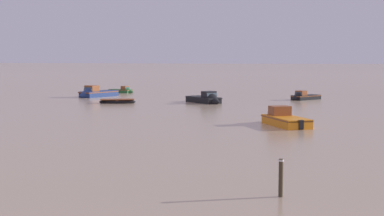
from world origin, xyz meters
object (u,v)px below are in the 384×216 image
rowboat_moored_0 (117,102)px  motorboat_moored_4 (302,98)px  motorboat_moored_0 (94,94)px  mooring_post_left (281,179)px  motorboat_moored_6 (124,91)px  motorboat_moored_3 (208,100)px  motorboat_moored_1 (281,120)px

rowboat_moored_0 → motorboat_moored_4: bearing=8.8°
motorboat_moored_0 → motorboat_moored_4: (28.29, 0.79, -0.10)m
motorboat_moored_0 → motorboat_moored_4: bearing=118.4°
motorboat_moored_4 → rowboat_moored_0: bearing=-24.0°
motorboat_moored_4 → mooring_post_left: mooring_post_left is taller
motorboat_moored_4 → motorboat_moored_0: bearing=-46.1°
motorboat_moored_6 → motorboat_moored_3: bearing=-29.4°
rowboat_moored_0 → motorboat_moored_6: size_ratio=1.06×
motorboat_moored_0 → mooring_post_left: (27.68, -49.48, 0.37)m
mooring_post_left → motorboat_moored_3: bearing=103.8°
rowboat_moored_0 → motorboat_moored_0: (-6.53, 8.76, 0.18)m
motorboat_moored_3 → motorboat_moored_6: bearing=179.8°
motorboat_moored_0 → mooring_post_left: 56.70m
motorboat_moored_6 → motorboat_moored_1: bearing=-38.7°
motorboat_moored_3 → motorboat_moored_4: bearing=78.0°
motorboat_moored_3 → mooring_post_left: bearing=-31.6°
motorboat_moored_1 → motorboat_moored_6: motorboat_moored_1 is taller
rowboat_moored_0 → motorboat_moored_0: 10.93m
rowboat_moored_0 → mooring_post_left: (21.15, -40.72, 0.55)m
motorboat_moored_3 → motorboat_moored_6: (-15.86, 15.74, -0.09)m
rowboat_moored_0 → mooring_post_left: 45.89m
motorboat_moored_1 → mooring_post_left: (0.97, -23.61, 0.39)m
motorboat_moored_0 → motorboat_moored_4: 28.30m
motorboat_moored_0 → motorboat_moored_4: size_ratio=1.46×
motorboat_moored_1 → motorboat_moored_6: (-25.42, 35.06, -0.11)m
motorboat_moored_0 → motorboat_moored_6: bearing=-161.2°
motorboat_moored_6 → mooring_post_left: size_ratio=2.55×
motorboat_moored_3 → mooring_post_left: 44.20m
motorboat_moored_0 → mooring_post_left: motorboat_moored_0 is taller
rowboat_moored_0 → motorboat_moored_1: 26.46m
motorboat_moored_4 → mooring_post_left: size_ratio=2.66×
rowboat_moored_0 → motorboat_moored_1: motorboat_moored_1 is taller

